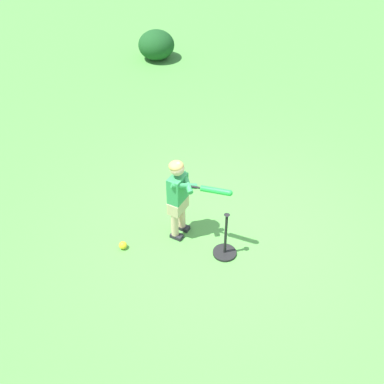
# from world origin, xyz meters

# --- Properties ---
(ground_plane) EXTENTS (40.00, 40.00, 0.00)m
(ground_plane) POSITION_xyz_m (0.00, 0.00, 0.00)
(ground_plane) COLOR #519942
(child_batter) EXTENTS (0.77, 0.33, 1.08)m
(child_batter) POSITION_xyz_m (-0.54, -0.29, 0.65)
(child_batter) COLOR #232328
(child_batter) RESTS_ON ground
(play_ball_near_batter) EXTENTS (0.10, 0.10, 0.10)m
(play_ball_near_batter) POSITION_xyz_m (-0.98, -0.88, 0.05)
(play_ball_near_batter) COLOR yellow
(play_ball_near_batter) RESTS_ON ground
(batting_tee) EXTENTS (0.28, 0.28, 0.62)m
(batting_tee) POSITION_xyz_m (0.08, -0.29, 0.10)
(batting_tee) COLOR black
(batting_tee) RESTS_ON ground
(shrub_left_background) EXTENTS (0.74, 0.74, 0.60)m
(shrub_left_background) POSITION_xyz_m (-3.93, 3.73, 0.30)
(shrub_left_background) COLOR #194C1E
(shrub_left_background) RESTS_ON ground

